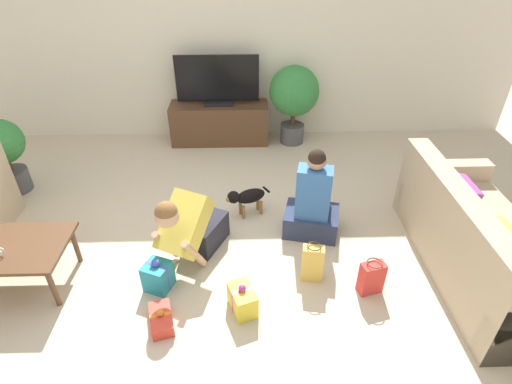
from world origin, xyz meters
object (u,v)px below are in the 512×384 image
object	(u,v)px
sofa_right	(478,243)
potted_plant_back_right	(294,95)
dog	(247,197)
person_sitting	(313,205)
tv	(217,83)
gift_box_c	(158,276)
tv_console	(220,123)
person_kneeling	(191,227)
gift_bag_a	(312,263)
gift_box_b	(161,319)
potted_plant_corner_left	(3,149)
coffee_table	(14,250)
gift_box_a	(242,300)
gift_bag_b	(371,278)

from	to	relation	value
sofa_right	potted_plant_back_right	bearing A→B (deg)	27.46
dog	person_sitting	bearing A→B (deg)	41.96
tv	gift_box_c	size ratio (longest dim) A/B	3.50
tv_console	person_kneeling	xyz separation A→B (m)	(-0.14, -2.41, 0.08)
gift_box_c	gift_bag_a	xyz separation A→B (m)	(1.31, 0.06, 0.05)
sofa_right	gift_box_b	distance (m)	2.73
person_kneeling	gift_box_c	xyz separation A→B (m)	(-0.26, -0.36, -0.23)
potted_plant_corner_left	person_sitting	size ratio (longest dim) A/B	0.92
gift_box_b	potted_plant_corner_left	bearing A→B (deg)	135.70
coffee_table	gift_bag_a	world-z (taller)	coffee_table
tv_console	dog	bearing A→B (deg)	-78.50
tv	gift_box_a	size ratio (longest dim) A/B	3.55
sofa_right	coffee_table	world-z (taller)	sofa_right
dog	tv_console	bearing A→B (deg)	169.15
sofa_right	potted_plant_back_right	world-z (taller)	potted_plant_back_right
gift_box_b	person_sitting	bearing A→B (deg)	39.55
sofa_right	gift_box_a	xyz separation A→B (m)	(-2.04, -0.41, -0.18)
person_kneeling	gift_bag_a	xyz separation A→B (m)	(1.05, -0.29, -0.18)
sofa_right	gift_box_a	world-z (taller)	sofa_right
person_sitting	dog	bearing A→B (deg)	-12.29
potted_plant_corner_left	person_sitting	xyz separation A→B (m)	(3.30, -0.87, -0.19)
sofa_right	gift_bag_b	world-z (taller)	sofa_right
sofa_right	gift_box_c	world-z (taller)	sofa_right
potted_plant_corner_left	tv_console	bearing A→B (deg)	27.57
gift_box_a	gift_bag_b	size ratio (longest dim) A/B	0.97
gift_bag_a	gift_bag_b	world-z (taller)	gift_bag_a
potted_plant_back_right	person_sitting	xyz separation A→B (m)	(-0.02, -2.03, -0.36)
potted_plant_back_right	person_kneeling	size ratio (longest dim) A/B	1.27
tv_console	gift_box_c	size ratio (longest dim) A/B	4.27
potted_plant_back_right	gift_box_a	world-z (taller)	potted_plant_back_right
coffee_table	person_sitting	distance (m)	2.61
tv	gift_box_a	xyz separation A→B (m)	(0.32, -3.03, -0.73)
person_sitting	gift_bag_a	size ratio (longest dim) A/B	2.54
potted_plant_corner_left	dog	world-z (taller)	potted_plant_corner_left
potted_plant_corner_left	gift_box_a	xyz separation A→B (m)	(2.62, -1.83, -0.42)
person_kneeling	person_sitting	bearing A→B (deg)	42.77
tv_console	dog	xyz separation A→B (m)	(0.36, -1.77, -0.05)
gift_box_a	tv	bearing A→B (deg)	95.94
potted_plant_corner_left	person_kneeling	distance (m)	2.49
tv_console	potted_plant_back_right	xyz separation A→B (m)	(1.02, -0.05, 0.42)
coffee_table	potted_plant_back_right	distance (m)	3.69
tv_console	potted_plant_corner_left	distance (m)	2.62
tv_console	sofa_right	bearing A→B (deg)	-48.08
person_sitting	dog	distance (m)	0.71
tv_console	gift_box_a	bearing A→B (deg)	-84.06
potted_plant_corner_left	gift_box_a	bearing A→B (deg)	-34.84
gift_box_c	sofa_right	bearing A→B (deg)	3.18
gift_bag_a	sofa_right	bearing A→B (deg)	3.49
tv_console	dog	world-z (taller)	tv_console
gift_box_b	gift_box_c	size ratio (longest dim) A/B	1.08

